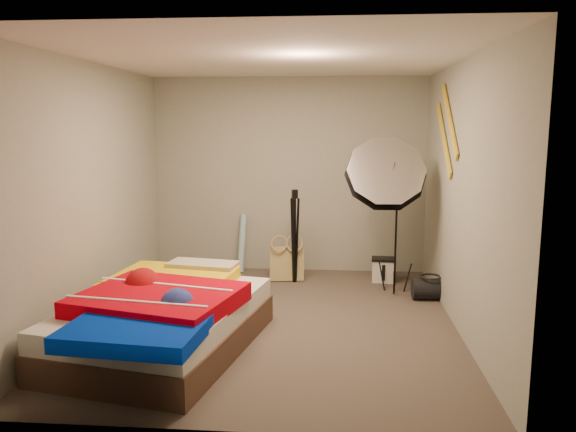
# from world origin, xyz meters

# --- Properties ---
(floor) EXTENTS (4.00, 4.00, 0.00)m
(floor) POSITION_xyz_m (0.00, 0.00, 0.00)
(floor) COLOR #4A4039
(floor) RESTS_ON ground
(ceiling) EXTENTS (4.00, 4.00, 0.00)m
(ceiling) POSITION_xyz_m (0.00, 0.00, 2.50)
(ceiling) COLOR silver
(ceiling) RESTS_ON wall_back
(wall_back) EXTENTS (3.50, 0.00, 3.50)m
(wall_back) POSITION_xyz_m (0.00, 2.00, 1.25)
(wall_back) COLOR #989A8C
(wall_back) RESTS_ON floor
(wall_front) EXTENTS (3.50, 0.00, 3.50)m
(wall_front) POSITION_xyz_m (0.00, -2.00, 1.25)
(wall_front) COLOR #989A8C
(wall_front) RESTS_ON floor
(wall_left) EXTENTS (0.00, 4.00, 4.00)m
(wall_left) POSITION_xyz_m (-1.75, 0.00, 1.25)
(wall_left) COLOR #989A8C
(wall_left) RESTS_ON floor
(wall_right) EXTENTS (0.00, 4.00, 4.00)m
(wall_right) POSITION_xyz_m (1.75, 0.00, 1.25)
(wall_right) COLOR #989A8C
(wall_right) RESTS_ON floor
(tote_bag) EXTENTS (0.44, 0.24, 0.43)m
(tote_bag) POSITION_xyz_m (0.01, 1.49, 0.21)
(tote_bag) COLOR tan
(tote_bag) RESTS_ON floor
(wrapping_roll) EXTENTS (0.14, 0.23, 0.76)m
(wrapping_roll) POSITION_xyz_m (-0.60, 1.86, 0.38)
(wrapping_roll) COLOR #549FC0
(wrapping_roll) RESTS_ON floor
(camera_case) EXTENTS (0.29, 0.22, 0.27)m
(camera_case) POSITION_xyz_m (1.20, 1.51, 0.14)
(camera_case) COLOR silver
(camera_case) RESTS_ON floor
(duffel_bag) EXTENTS (0.40, 0.25, 0.24)m
(duffel_bag) POSITION_xyz_m (1.65, 0.84, 0.12)
(duffel_bag) COLOR black
(duffel_bag) RESTS_ON floor
(wall_stripe_upper) EXTENTS (0.02, 0.91, 0.78)m
(wall_stripe_upper) POSITION_xyz_m (1.73, 0.60, 1.95)
(wall_stripe_upper) COLOR gold
(wall_stripe_upper) RESTS_ON wall_right
(wall_stripe_lower) EXTENTS (0.02, 0.91, 0.78)m
(wall_stripe_lower) POSITION_xyz_m (1.73, 0.85, 1.75)
(wall_stripe_lower) COLOR gold
(wall_stripe_lower) RESTS_ON wall_right
(bed) EXTENTS (1.70, 2.25, 0.57)m
(bed) POSITION_xyz_m (-0.85, -0.76, 0.28)
(bed) COLOR #4F3529
(bed) RESTS_ON floor
(photo_umbrella) EXTENTS (1.08, 0.80, 1.88)m
(photo_umbrella) POSITION_xyz_m (1.14, 0.99, 1.35)
(photo_umbrella) COLOR black
(photo_umbrella) RESTS_ON floor
(camera_tripod) EXTENTS (0.08, 0.08, 1.14)m
(camera_tripod) POSITION_xyz_m (0.12, 1.40, 0.65)
(camera_tripod) COLOR black
(camera_tripod) RESTS_ON floor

